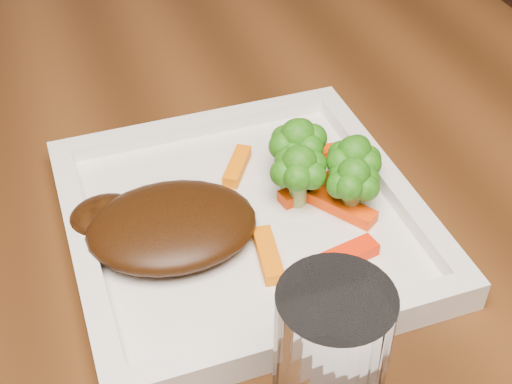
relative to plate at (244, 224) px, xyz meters
name	(u,v)px	position (x,y,z in m)	size (l,w,h in m)	color
plate	(244,224)	(0.00, 0.00, 0.00)	(0.27, 0.27, 0.01)	white
steak	(172,226)	(-0.06, 0.00, 0.02)	(0.13, 0.10, 0.03)	#361B08
broccoli_0	(297,145)	(0.06, 0.03, 0.04)	(0.05, 0.05, 0.07)	#2A6C12
broccoli_1	(353,162)	(0.09, 0.00, 0.04)	(0.05, 0.05, 0.06)	#116010
broccoli_2	(353,183)	(0.08, -0.02, 0.04)	(0.05, 0.05, 0.06)	#187313
broccoli_3	(299,173)	(0.05, 0.00, 0.04)	(0.05, 0.05, 0.06)	#285C0F
carrot_0	(341,258)	(0.05, -0.07, 0.01)	(0.06, 0.02, 0.01)	#F62404
carrot_2	(268,255)	(0.00, -0.05, 0.01)	(0.05, 0.01, 0.01)	orange
carrot_3	(340,151)	(0.11, 0.05, 0.01)	(0.05, 0.01, 0.01)	#F23D03
carrot_4	(237,166)	(0.01, 0.06, 0.01)	(0.05, 0.01, 0.01)	orange
carrot_5	(341,207)	(0.08, -0.02, 0.01)	(0.06, 0.02, 0.01)	#FF3F04
carrot_6	(309,189)	(0.06, 0.01, 0.01)	(0.05, 0.01, 0.01)	#D73603
drinking_glass	(329,368)	(-0.01, -0.18, 0.05)	(0.06, 0.06, 0.12)	silver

